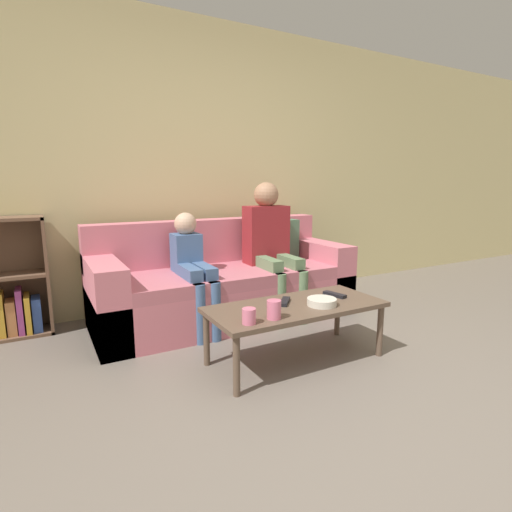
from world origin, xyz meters
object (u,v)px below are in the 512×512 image
Objects in this scene: person_adult at (270,238)px; tv_remote_1 at (285,302)px; bookshelf at (5,292)px; coffee_table at (296,310)px; person_child at (192,264)px; couch at (225,285)px; cup_far at (274,310)px; snack_bowl at (322,302)px; tv_remote_0 at (335,295)px; cup_near at (249,316)px.

person_adult reaches higher than tv_remote_1.
coffee_table is (1.67, -1.41, 0.00)m from bookshelf.
coffee_table is 0.96m from person_child.
couch is 0.57m from person_adult.
person_child is at bearing -173.10° from person_adult.
cup_far is (-0.26, -0.16, 0.09)m from coffee_table.
person_child is at bearing 118.46° from snack_bowl.
cup_far is 0.64m from tv_remote_0.
person_adult is (2.03, -0.49, 0.33)m from bookshelf.
person_child is at bearing 96.53° from cup_far.
couch is at bearing 131.62° from tv_remote_1.
bookshelf is at bearing 128.31° from cup_near.
person_child is 5.77× the size of tv_remote_1.
coffee_table is 1.04m from person_adult.
tv_remote_0 is at bearing 14.13° from cup_near.
cup_far is (-0.62, -1.08, -0.24)m from person_adult.
tv_remote_1 is 0.24m from snack_bowl.
cup_far reaches higher than coffee_table.
tv_remote_0 is (0.77, 0.19, -0.03)m from cup_near.
snack_bowl is (0.52, -0.96, -0.13)m from person_child.
person_adult is at bearing 106.37° from tv_remote_1.
couch is at bearing 172.15° from person_adult.
cup_near is at bearing -91.70° from person_child.
tv_remote_1 is at bearing 127.41° from coffee_table.
tv_remote_1 is 0.84× the size of snack_bowl.
bookshelf reaches higher than tv_remote_0.
snack_bowl is at bearing -60.55° from person_child.
bookshelf is at bearing 132.45° from tv_remote_0.
cup_far is at bearing -82.49° from person_child.
bookshelf is 2.44m from tv_remote_0.
cup_near is (-0.79, -1.09, -0.25)m from person_adult.
person_child is at bearing 153.99° from tv_remote_1.
snack_bowl is at bearing -33.32° from coffee_table.
cup_near is (1.24, -1.57, 0.08)m from bookshelf.
couch is 1.23m from cup_near.
bookshelf is 2.11m from tv_remote_1.
tv_remote_0 is at bearing -48.02° from person_child.
cup_near is 0.47× the size of snack_bowl.
tv_remote_0 is at bearing 5.28° from coffee_table.
coffee_table is 7.23× the size of tv_remote_1.
cup_far is 0.58× the size of snack_bowl.
snack_bowl is (1.81, -1.50, 0.06)m from bookshelf.
tv_remote_1 reaches higher than coffee_table.
tv_remote_1 is (-0.05, 0.06, 0.05)m from coffee_table.
snack_bowl is at bearing 1.93° from tv_remote_1.
snack_bowl is at bearing -80.26° from couch.
tv_remote_0 is at bearing 37.07° from tv_remote_1.
bookshelf is 0.99× the size of person_child.
tv_remote_0 is at bearing -67.83° from couch.
coffee_table is at bearing -40.13° from bookshelf.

